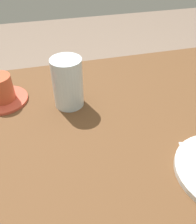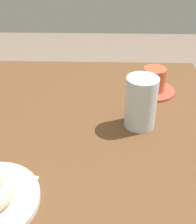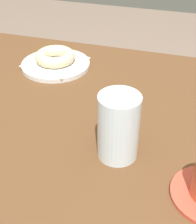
% 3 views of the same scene
% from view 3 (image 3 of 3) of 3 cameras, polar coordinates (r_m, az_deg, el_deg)
% --- Properties ---
extents(table, '(1.03, 0.72, 0.71)m').
position_cam_3_polar(table, '(0.80, -2.67, -3.81)').
color(table, brown).
rests_on(table, ground_plane).
extents(plate_sugar_ring, '(0.20, 0.20, 0.01)m').
position_cam_3_polar(plate_sugar_ring, '(0.95, -7.53, 8.39)').
color(plate_sugar_ring, silver).
rests_on(plate_sugar_ring, table).
extents(napkin_sugar_ring, '(0.18, 0.18, 0.00)m').
position_cam_3_polar(napkin_sugar_ring, '(0.94, -7.56, 8.81)').
color(napkin_sugar_ring, white).
rests_on(napkin_sugar_ring, plate_sugar_ring).
extents(donut_sugar_ring, '(0.11, 0.11, 0.03)m').
position_cam_3_polar(donut_sugar_ring, '(0.93, -7.65, 9.77)').
color(donut_sugar_ring, beige).
rests_on(donut_sugar_ring, napkin_sugar_ring).
extents(water_glass, '(0.08, 0.08, 0.13)m').
position_cam_3_polar(water_glass, '(0.59, 3.66, -2.67)').
color(water_glass, silver).
rests_on(water_glass, table).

